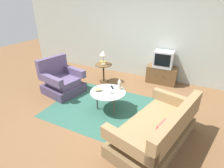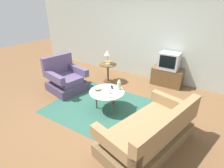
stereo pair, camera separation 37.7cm
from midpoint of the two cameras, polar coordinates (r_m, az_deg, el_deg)
The scene contains 16 objects.
ground_plane at distance 4.13m, azimuth -4.42°, elevation -8.95°, with size 16.00×16.00×0.00m, color brown.
back_wall at distance 5.73m, azimuth 8.04°, elevation 15.52°, with size 9.00×0.12×2.70m, color #B2BCB2.
area_rug at distance 4.20m, azimuth -3.89°, elevation -8.20°, with size 2.68×1.98×0.00m, color #2D5B4C.
armchair at distance 5.07m, azimuth -18.09°, elevation 0.73°, with size 1.08×1.06×0.94m.
couch at distance 3.22m, azimuth 10.90°, elevation -14.69°, with size 1.33×1.91×0.84m.
coffee_table at distance 3.98m, azimuth -4.06°, elevation -3.06°, with size 0.80×0.80×0.47m.
side_table at distance 5.40m, azimuth -4.76°, elevation 4.79°, with size 0.51×0.51×0.58m.
tv_stand at distance 5.55m, azimuth 13.92°, elevation 2.89°, with size 0.88×0.44×0.52m.
television at distance 5.38m, azimuth 14.47°, elevation 7.77°, with size 0.55×0.44×0.48m.
table_lamp at distance 5.23m, azimuth -4.99°, elevation 9.78°, with size 0.22×0.22×0.43m.
vase at distance 4.01m, azimuth -0.19°, elevation -0.04°, with size 0.09×0.09×0.27m.
mug at distance 3.86m, azimuth -3.16°, elevation -2.60°, with size 0.12×0.07×0.08m.
bowl at distance 4.02m, azimuth -7.21°, elevation -1.91°, with size 0.17×0.17×0.04m.
tv_remote_dark at distance 4.14m, azimuth -2.59°, elevation -1.06°, with size 0.13×0.14×0.02m.
tv_remote_silver at distance 3.71m, azimuth -3.02°, elevation -4.46°, with size 0.15×0.13×0.02m.
book at distance 5.51m, azimuth -4.93°, elevation 7.12°, with size 0.23×0.18×0.03m.
Camera 1 is at (1.61, -2.99, 2.35)m, focal length 28.22 mm.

